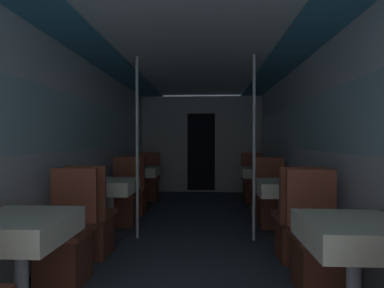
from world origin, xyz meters
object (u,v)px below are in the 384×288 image
Objects in this scene: chair_left_near_1 at (92,228)px; chair_right_far_1 at (271,205)px; chair_left_far_2 at (148,185)px; chair_right_near_2 at (264,198)px; dining_table_left_0 at (21,233)px; chair_left_far_1 at (124,204)px; chair_right_far_0 at (318,253)px; chair_right_far_2 at (253,186)px; support_pole_left_1 at (137,148)px; chair_left_far_0 at (65,248)px; support_pole_right_1 at (254,148)px; dining_table_right_0 at (354,238)px; chair_left_near_2 at (134,196)px; dining_table_right_1 at (282,190)px; dining_table_left_1 at (110,189)px; dining_table_right_2 at (258,174)px; chair_right_near_1 at (297,231)px; dining_table_left_2 at (142,173)px.

chair_right_far_1 is at bearing 29.74° from chair_left_near_1.
chair_right_near_2 is at bearing 150.26° from chair_left_far_2.
dining_table_left_0 is 2.39m from chair_left_far_1.
chair_right_far_2 is at bearing -90.00° from chair_right_far_0.
support_pole_left_1 is 2.26m from chair_right_far_0.
chair_left_far_1 is 2.74m from chair_right_far_0.
support_pole_right_1 is at bearing -146.40° from chair_left_far_0.
chair_right_far_1 and chair_right_far_2 have the same top height.
support_pole_left_1 is 2.34× the size of chair_right_near_2.
chair_left_far_1 is at bearing -164.78° from chair_right_near_2.
chair_right_far_0 is (1.76, -1.17, -0.82)m from support_pole_left_1.
dining_table_right_0 is at bearing 90.00° from chair_right_far_1.
chair_left_near_2 reaches higher than dining_table_right_1.
chair_right_near_2 is at bearing 29.15° from dining_table_left_1.
chair_left_far_0 and chair_left_far_2 have the same top height.
chair_left_near_1 is at bearing -119.37° from support_pole_left_1.
dining_table_right_2 is at bearing 90.00° from dining_table_right_1.
chair_right_far_0 is at bearing -48.12° from chair_left_near_2.
chair_right_far_0 is (2.09, -1.17, -0.31)m from dining_table_left_1.
dining_table_left_0 is 0.75× the size of chair_right_near_1.
chair_right_far_1 is (0.00, 2.37, -0.31)m from dining_table_right_0.
chair_right_far_1 is at bearing -90.00° from chair_right_near_2.
dining_table_left_0 is at bearing -90.00° from dining_table_left_1.
chair_right_far_0 is at bearing 90.00° from chair_right_far_2.
chair_right_near_2 is at bearing -131.88° from chair_left_far_0.
chair_left_far_1 and chair_right_near_1 have the same top height.
support_pole_left_1 is 1.83m from dining_table_right_1.
support_pole_right_1 is (1.76, 1.17, 0.82)m from chair_left_far_0.
chair_left_far_2 is at bearing 90.00° from dining_table_left_2.
chair_left_far_2 is 1.00× the size of chair_right_far_0.
support_pole_left_1 is 2.03m from chair_right_far_1.
support_pole_right_1 is (1.76, -2.37, 0.82)m from chair_left_far_2.
chair_right_near_1 is 2.96m from chair_right_far_2.
chair_right_far_0 is (2.09, -0.57, 0.00)m from chair_left_near_1.
chair_right_near_1 and chair_right_near_2 have the same top height.
dining_table_right_1 is at bearing -90.00° from chair_right_near_2.
support_pole_left_1 is 2.53m from chair_left_far_2.
chair_right_near_1 is at bearing 90.00° from chair_right_far_1.
chair_right_far_2 is at bearing 15.94° from dining_table_left_2.
chair_right_near_2 is at bearing -164.78° from chair_left_far_1.
dining_table_right_1 is (2.09, 0.60, 0.31)m from chair_left_near_1.
chair_right_near_2 is at bearing 90.00° from chair_right_near_1.
chair_right_near_2 is (0.00, 2.94, -0.31)m from dining_table_right_0.
dining_table_left_0 is at bearing 63.11° from chair_right_far_2.
chair_left_far_0 is 1.77m from chair_left_far_1.
dining_table_right_0 is at bearing -90.00° from dining_table_right_1.
support_pole_left_1 is at bearing 134.86° from dining_table_right_0.
dining_table_left_1 and dining_table_left_2 have the same top height.
chair_left_far_0 is at bearing 90.00° from dining_table_left_0.
chair_right_far_1 reaches higher than dining_table_right_1.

